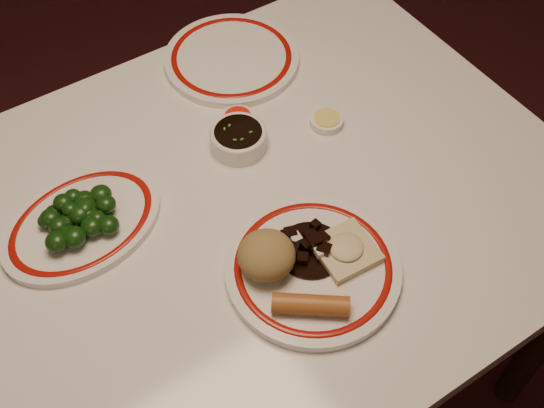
{
  "coord_description": "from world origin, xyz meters",
  "views": [
    {
      "loc": [
        -0.34,
        -0.62,
        1.7
      ],
      "look_at": [
        0.04,
        -0.06,
        0.8
      ],
      "focal_mm": 45.0,
      "sensor_mm": 36.0,
      "label": 1
    }
  ],
  "objects": [
    {
      "name": "rice_mound",
      "position": [
        -0.03,
        -0.14,
        0.8
      ],
      "size": [
        0.09,
        0.09,
        0.07
      ],
      "primitive_type": "ellipsoid",
      "color": "olive",
      "rests_on": "main_plate"
    },
    {
      "name": "ground",
      "position": [
        0.0,
        0.0,
        0.0
      ],
      "size": [
        7.0,
        7.0,
        0.0
      ],
      "primitive_type": "plane",
      "color": "black",
      "rests_on": "ground"
    },
    {
      "name": "broccoli_plate",
      "position": [
        -0.24,
        0.11,
        0.76
      ],
      "size": [
        0.31,
        0.28,
        0.02
      ],
      "color": "white",
      "rests_on": "dining_table"
    },
    {
      "name": "stirfry_heap",
      "position": [
        0.05,
        -0.15,
        0.78
      ],
      "size": [
        0.11,
        0.11,
        0.03
      ],
      "color": "black",
      "rests_on": "main_plate"
    },
    {
      "name": "sweet_sour_dish",
      "position": [
        0.11,
        0.18,
        0.76
      ],
      "size": [
        0.06,
        0.06,
        0.02
      ],
      "color": "white",
      "rests_on": "dining_table"
    },
    {
      "name": "broccoli_pile",
      "position": [
        -0.24,
        0.11,
        0.79
      ],
      "size": [
        0.14,
        0.11,
        0.05
      ],
      "color": "#23471C",
      "rests_on": "broccoli_plate"
    },
    {
      "name": "soy_bowl",
      "position": [
        0.08,
        0.12,
        0.77
      ],
      "size": [
        0.1,
        0.1,
        0.04
      ],
      "color": "white",
      "rests_on": "dining_table"
    },
    {
      "name": "mustard_dish",
      "position": [
        0.25,
        0.08,
        0.76
      ],
      "size": [
        0.06,
        0.06,
        0.02
      ],
      "color": "white",
      "rests_on": "dining_table"
    },
    {
      "name": "spring_roll",
      "position": [
        -0.01,
        -0.24,
        0.78
      ],
      "size": [
        0.11,
        0.1,
        0.03
      ],
      "primitive_type": "cylinder",
      "rotation": [
        1.57,
        0.0,
        0.93
      ],
      "color": "#A66128",
      "rests_on": "main_plate"
    },
    {
      "name": "far_plate",
      "position": [
        0.19,
        0.33,
        0.76
      ],
      "size": [
        0.31,
        0.31,
        0.02
      ],
      "color": "white",
      "rests_on": "dining_table"
    },
    {
      "name": "dining_table",
      "position": [
        0.0,
        0.0,
        0.66
      ],
      "size": [
        1.2,
        0.9,
        0.75
      ],
      "color": "white",
      "rests_on": "ground"
    },
    {
      "name": "fried_wonton",
      "position": [
        0.09,
        -0.18,
        0.78
      ],
      "size": [
        0.1,
        0.1,
        0.03
      ],
      "color": "beige",
      "rests_on": "main_plate"
    },
    {
      "name": "main_plate",
      "position": [
        0.04,
        -0.18,
        0.76
      ],
      "size": [
        0.37,
        0.37,
        0.02
      ],
      "color": "white",
      "rests_on": "dining_table"
    }
  ]
}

